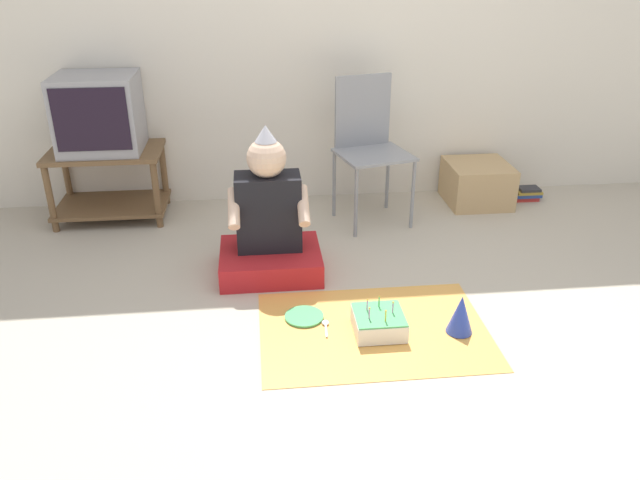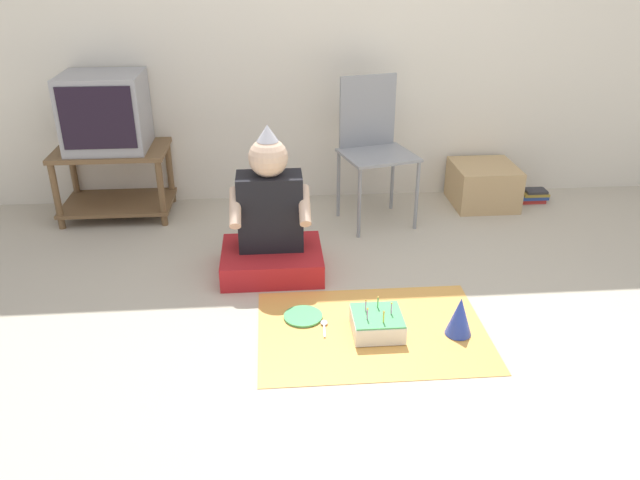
{
  "view_description": "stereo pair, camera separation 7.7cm",
  "coord_description": "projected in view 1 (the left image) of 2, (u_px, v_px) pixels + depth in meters",
  "views": [
    {
      "loc": [
        -0.68,
        -2.46,
        1.74
      ],
      "look_at": [
        -0.36,
        0.42,
        0.35
      ],
      "focal_mm": 35.0,
      "sensor_mm": 36.0,
      "label": 1
    },
    {
      "loc": [
        -0.6,
        -2.46,
        1.74
      ],
      "look_at": [
        -0.36,
        0.42,
        0.35
      ],
      "focal_mm": 35.0,
      "sensor_mm": 36.0,
      "label": 2
    }
  ],
  "objects": [
    {
      "name": "plastic_spoon_near",
      "position": [
        326.0,
        324.0,
        3.11
      ],
      "size": [
        0.04,
        0.15,
        0.01
      ],
      "color": "white",
      "rests_on": "party_cloth"
    },
    {
      "name": "person_seated",
      "position": [
        269.0,
        227.0,
        3.53
      ],
      "size": [
        0.57,
        0.47,
        0.86
      ],
      "color": "red",
      "rests_on": "ground_plane"
    },
    {
      "name": "ground_plane",
      "position": [
        404.0,
        338.0,
        3.02
      ],
      "size": [
        16.0,
        16.0,
        0.0
      ],
      "primitive_type": "plane",
      "color": "#BCB29E"
    },
    {
      "name": "folding_chair",
      "position": [
        369.0,
        139.0,
        4.12
      ],
      "size": [
        0.54,
        0.51,
        0.96
      ],
      "color": "gray",
      "rests_on": "ground_plane"
    },
    {
      "name": "paper_plate",
      "position": [
        304.0,
        316.0,
        3.18
      ],
      "size": [
        0.2,
        0.2,
        0.01
      ],
      "color": "#4CB266",
      "rests_on": "party_cloth"
    },
    {
      "name": "party_cloth",
      "position": [
        374.0,
        330.0,
        3.09
      ],
      "size": [
        1.12,
        0.8,
        0.01
      ],
      "color": "#EFA84C",
      "rests_on": "ground_plane"
    },
    {
      "name": "party_hat_blue",
      "position": [
        461.0,
        314.0,
        3.02
      ],
      "size": [
        0.13,
        0.13,
        0.2
      ],
      "color": "blue",
      "rests_on": "party_cloth"
    },
    {
      "name": "cardboard_box_stack",
      "position": [
        477.0,
        183.0,
        4.53
      ],
      "size": [
        0.44,
        0.45,
        0.29
      ],
      "color": "tan",
      "rests_on": "ground_plane"
    },
    {
      "name": "birthday_cake",
      "position": [
        379.0,
        322.0,
        3.05
      ],
      "size": [
        0.24,
        0.24,
        0.16
      ],
      "color": "white",
      "rests_on": "party_cloth"
    },
    {
      "name": "book_pile",
      "position": [
        527.0,
        194.0,
        4.62
      ],
      "size": [
        0.2,
        0.13,
        0.09
      ],
      "color": "#B72D28",
      "rests_on": "ground_plane"
    },
    {
      "name": "tv_stand",
      "position": [
        109.0,
        177.0,
        4.23
      ],
      "size": [
        0.74,
        0.49,
        0.48
      ],
      "color": "brown",
      "rests_on": "ground_plane"
    },
    {
      "name": "tv",
      "position": [
        99.0,
        113.0,
        4.04
      ],
      "size": [
        0.52,
        0.46,
        0.49
      ],
      "color": "#99999E",
      "rests_on": "tv_stand"
    },
    {
      "name": "wall_back",
      "position": [
        349.0,
        17.0,
        4.21
      ],
      "size": [
        6.4,
        0.06,
        2.55
      ],
      "color": "silver",
      "rests_on": "ground_plane"
    }
  ]
}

